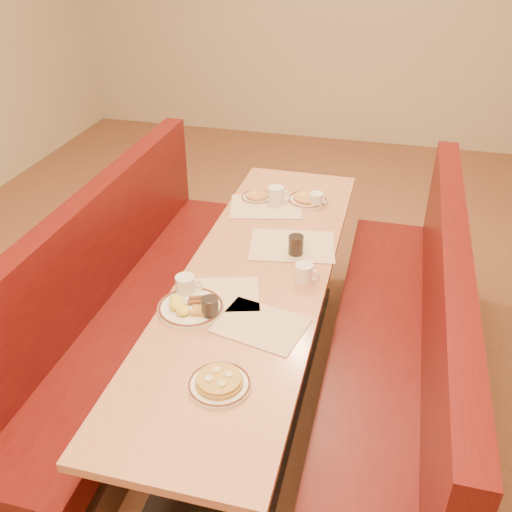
% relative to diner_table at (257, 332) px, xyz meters
% --- Properties ---
extents(ground, '(8.00, 8.00, 0.00)m').
position_rel_diner_table_xyz_m(ground, '(0.00, 0.00, -0.37)').
color(ground, '#9E6647').
rests_on(ground, ground).
extents(room_envelope, '(6.04, 8.04, 2.82)m').
position_rel_diner_table_xyz_m(room_envelope, '(0.00, 0.00, 1.56)').
color(room_envelope, beige).
rests_on(room_envelope, ground).
extents(diner_table, '(0.70, 2.50, 0.75)m').
position_rel_diner_table_xyz_m(diner_table, '(0.00, 0.00, 0.00)').
color(diner_table, black).
rests_on(diner_table, ground).
extents(booth_left, '(0.55, 2.50, 1.05)m').
position_rel_diner_table_xyz_m(booth_left, '(-0.73, 0.00, -0.01)').
color(booth_left, '#4C3326').
rests_on(booth_left, ground).
extents(booth_right, '(0.55, 2.50, 1.05)m').
position_rel_diner_table_xyz_m(booth_right, '(0.73, 0.00, -0.01)').
color(booth_right, '#4C3326').
rests_on(booth_right, ground).
extents(placemat_near_left, '(0.43, 0.37, 0.00)m').
position_rel_diner_table_xyz_m(placemat_near_left, '(-0.12, -0.23, 0.38)').
color(placemat_near_left, beige).
rests_on(placemat_near_left, diner_table).
extents(placemat_near_right, '(0.42, 0.35, 0.00)m').
position_rel_diner_table_xyz_m(placemat_near_right, '(0.12, -0.40, 0.38)').
color(placemat_near_right, beige).
rests_on(placemat_near_right, diner_table).
extents(placemat_far_left, '(0.48, 0.40, 0.00)m').
position_rel_diner_table_xyz_m(placemat_far_left, '(-0.12, 0.70, 0.38)').
color(placemat_far_left, beige).
rests_on(placemat_far_left, diner_table).
extents(placemat_far_right, '(0.49, 0.40, 0.00)m').
position_rel_diner_table_xyz_m(placemat_far_right, '(0.12, 0.29, 0.38)').
color(placemat_far_right, beige).
rests_on(placemat_far_right, diner_table).
extents(pancake_plate, '(0.24, 0.24, 0.05)m').
position_rel_diner_table_xyz_m(pancake_plate, '(0.06, -0.79, 0.39)').
color(pancake_plate, white).
rests_on(pancake_plate, diner_table).
extents(eggs_plate, '(0.29, 0.29, 0.06)m').
position_rel_diner_table_xyz_m(eggs_plate, '(-0.21, -0.37, 0.39)').
color(eggs_plate, white).
rests_on(eggs_plate, diner_table).
extents(extra_plate_mid, '(0.24, 0.24, 0.05)m').
position_rel_diner_table_xyz_m(extra_plate_mid, '(0.10, 0.82, 0.39)').
color(extra_plate_mid, white).
rests_on(extra_plate_mid, diner_table).
extents(extra_plate_far, '(0.19, 0.19, 0.04)m').
position_rel_diner_table_xyz_m(extra_plate_far, '(-0.20, 0.79, 0.39)').
color(extra_plate_far, white).
rests_on(extra_plate_far, diner_table).
extents(coffee_mug_a, '(0.12, 0.09, 0.09)m').
position_rel_diner_table_xyz_m(coffee_mug_a, '(0.24, -0.02, 0.42)').
color(coffee_mug_a, white).
rests_on(coffee_mug_a, diner_table).
extents(coffee_mug_b, '(0.13, 0.09, 0.10)m').
position_rel_diner_table_xyz_m(coffee_mug_b, '(-0.27, -0.26, 0.43)').
color(coffee_mug_b, white).
rests_on(coffee_mug_b, diner_table).
extents(coffee_mug_c, '(0.11, 0.08, 0.09)m').
position_rel_diner_table_xyz_m(coffee_mug_c, '(0.17, 0.78, 0.42)').
color(coffee_mug_c, white).
rests_on(coffee_mug_c, diner_table).
extents(coffee_mug_d, '(0.14, 0.10, 0.10)m').
position_rel_diner_table_xyz_m(coffee_mug_d, '(-0.07, 0.76, 0.43)').
color(coffee_mug_d, white).
rests_on(coffee_mug_d, diner_table).
extents(soda_tumbler_near, '(0.07, 0.07, 0.10)m').
position_rel_diner_table_xyz_m(soda_tumbler_near, '(-0.11, -0.40, 0.43)').
color(soda_tumbler_near, black).
rests_on(soda_tumbler_near, diner_table).
extents(soda_tumbler_mid, '(0.08, 0.08, 0.11)m').
position_rel_diner_table_xyz_m(soda_tumbler_mid, '(0.15, 0.21, 0.43)').
color(soda_tumbler_mid, black).
rests_on(soda_tumbler_mid, diner_table).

